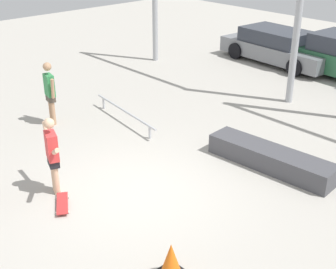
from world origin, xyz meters
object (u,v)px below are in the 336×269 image
object	(u,v)px
grind_rail	(125,112)
traffic_cone	(171,259)
skateboarder	(52,152)
bystander	(50,90)
skateboard	(62,203)
parked_car_grey	(278,47)
grind_box	(271,158)

from	to	relation	value
grind_rail	traffic_cone	xyz separation A→B (m)	(5.12, -3.09, -0.01)
skateboarder	bystander	size ratio (longest dim) A/B	0.96
skateboarder	skateboard	bearing A→B (deg)	-0.15
parked_car_grey	traffic_cone	xyz separation A→B (m)	(5.73, -10.79, -0.33)
skateboard	parked_car_grey	world-z (taller)	parked_car_grey
grind_box	bystander	distance (m)	5.87
grind_rail	bystander	xyz separation A→B (m)	(-1.24, -1.46, 0.65)
skateboarder	parked_car_grey	bearing A→B (deg)	122.09
traffic_cone	skateboard	bearing A→B (deg)	-174.63
skateboard	bystander	world-z (taller)	bystander
grind_box	parked_car_grey	bearing A→B (deg)	124.48
skateboard	traffic_cone	distance (m)	2.78
skateboarder	traffic_cone	distance (m)	3.34
skateboarder	traffic_cone	world-z (taller)	skateboarder
bystander	parked_car_grey	bearing A→B (deg)	-82.94
grind_rail	skateboarder	bearing A→B (deg)	-59.93
grind_box	bystander	bearing A→B (deg)	-156.99
skateboarder	skateboard	distance (m)	1.00
skateboard	bystander	xyz separation A→B (m)	(-3.60, 1.89, 0.87)
skateboarder	traffic_cone	bearing A→B (deg)	20.71
grind_box	traffic_cone	xyz separation A→B (m)	(1.00, -3.91, 0.05)
skateboarder	grind_rail	world-z (taller)	skateboarder
traffic_cone	bystander	bearing A→B (deg)	165.61
skateboard	grind_rail	xyz separation A→B (m)	(-2.35, 3.35, 0.22)
skateboard	grind_rail	bearing A→B (deg)	155.92
skateboard	grind_box	xyz separation A→B (m)	(1.76, 4.17, 0.16)
grind_box	traffic_cone	size ratio (longest dim) A/B	5.18
parked_car_grey	bystander	size ratio (longest dim) A/B	2.76
skateboard	traffic_cone	size ratio (longest dim) A/B	1.36
skateboard	traffic_cone	bearing A→B (deg)	36.18
skateboard	parked_car_grey	distance (m)	11.45
skateboarder	parked_car_grey	distance (m)	11.14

